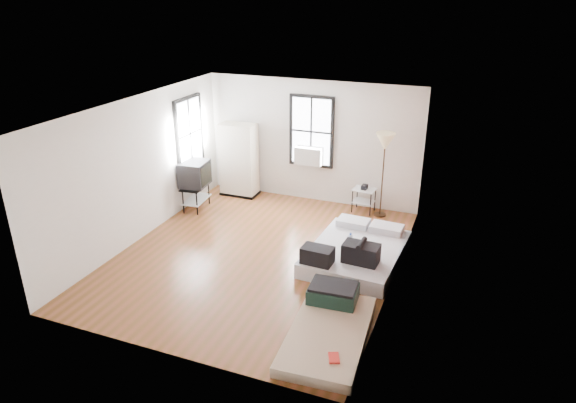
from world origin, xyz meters
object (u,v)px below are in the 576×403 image
at_px(mattress_bare, 330,324).
at_px(tv_stand, 195,175).
at_px(wardrobe, 239,160).
at_px(floor_lamp, 385,145).
at_px(side_table, 364,194).
at_px(mattress_main, 356,252).

height_order(mattress_bare, tv_stand, tv_stand).
height_order(wardrobe, tv_stand, wardrobe).
bearing_deg(tv_stand, wardrobe, 59.16).
distance_m(mattress_bare, floor_lamp, 4.60).
relative_size(mattress_bare, side_table, 3.30).
bearing_deg(floor_lamp, mattress_bare, -87.64).
bearing_deg(mattress_main, floor_lamp, 93.28).
height_order(mattress_main, wardrobe, wardrobe).
relative_size(mattress_main, mattress_bare, 1.06).
height_order(mattress_main, mattress_bare, mattress_main).
bearing_deg(wardrobe, mattress_bare, -50.78).
distance_m(mattress_bare, side_table, 4.47).
bearing_deg(wardrobe, mattress_main, -32.83).
distance_m(mattress_bare, tv_stand, 5.27).
xyz_separation_m(side_table, tv_stand, (-3.55, -1.22, 0.38)).
height_order(mattress_main, tv_stand, tv_stand).
distance_m(mattress_main, wardrobe, 4.13).
relative_size(mattress_main, wardrobe, 1.27).
relative_size(floor_lamp, tv_stand, 1.67).
distance_m(side_table, floor_lamp, 1.25).
bearing_deg(tv_stand, floor_lamp, 9.70).
relative_size(wardrobe, tv_stand, 1.56).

